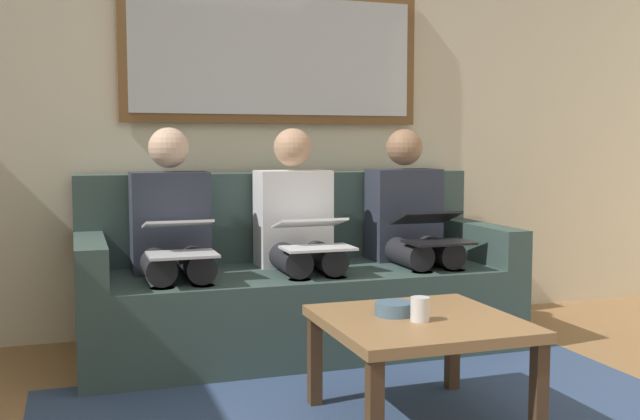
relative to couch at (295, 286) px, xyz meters
The scene contains 12 objects.
wall_rear 1.10m from the couch, 90.00° to the right, with size 6.00×0.12×2.60m, color beige.
couch is the anchor object (origin of this frame).
framed_mirror 1.30m from the couch, 90.00° to the right, with size 1.71×0.05×0.75m.
coffee_table 1.23m from the couch, 95.96° to the left, with size 0.71×0.71×0.41m.
cup 1.28m from the couch, 94.62° to the left, with size 0.07×0.07×0.09m, color silver.
bowl 1.16m from the couch, 92.53° to the left, with size 0.15×0.15×0.05m, color slate.
person_left 0.71m from the couch, behind, with size 0.38×0.58×1.14m.
laptop_black 0.78m from the couch, 154.39° to the left, with size 0.32×0.36×0.16m.
person_middle 0.31m from the couch, 90.00° to the left, with size 0.38×0.58×1.14m.
laptop_white 0.45m from the couch, 90.00° to the left, with size 0.34×0.33×0.14m.
person_right 0.71m from the couch, ahead, with size 0.38×0.58×1.14m.
laptop_silver 0.78m from the couch, 25.80° to the left, with size 0.31×0.38×0.16m.
Camera 1 is at (1.09, 1.56, 1.06)m, focal length 41.45 mm.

